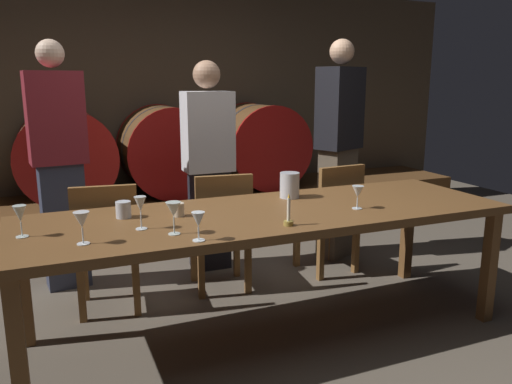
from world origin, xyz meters
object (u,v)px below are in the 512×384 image
(guest_center, at_px, (208,165))
(pitcher, at_px, (290,185))
(wine_glass_far_left, at_px, (20,215))
(wine_glass_center_left, at_px, (140,205))
(chair_left, at_px, (107,242))
(wine_glass_far_right, at_px, (358,192))
(wine_glass_right, at_px, (198,221))
(dining_table, at_px, (268,221))
(guest_right, at_px, (339,148))
(chair_right, at_px, (332,213))
(wine_glass_center_right, at_px, (173,210))
(wine_barrel_center, at_px, (166,150))
(wine_glass_left, at_px, (82,221))
(wine_barrel_right, at_px, (259,145))
(cup_right, at_px, (179,210))
(chair_center, at_px, (221,226))
(candle_center, at_px, (289,217))
(cup_left, at_px, (123,210))
(wine_barrel_left, at_px, (65,156))
(guest_left, at_px, (59,165))

(guest_center, bearing_deg, pitcher, 105.60)
(wine_glass_far_left, bearing_deg, wine_glass_center_left, -9.07)
(chair_left, height_order, wine_glass_far_right, wine_glass_far_right)
(wine_glass_center_left, xyz_separation_m, wine_glass_right, (0.22, -0.30, -0.03))
(wine_glass_right, bearing_deg, wine_glass_far_left, 153.48)
(dining_table, xyz_separation_m, guest_right, (1.12, 1.05, 0.24))
(wine_glass_far_left, bearing_deg, pitcher, 9.30)
(chair_right, xyz_separation_m, wine_glass_center_right, (-1.48, -0.94, 0.40))
(wine_barrel_center, distance_m, pitcher, 2.08)
(guest_right, xyz_separation_m, wine_glass_far_right, (-0.61, -1.20, -0.08))
(dining_table, relative_size, pitcher, 17.43)
(chair_left, relative_size, wine_glass_left, 5.68)
(dining_table, bearing_deg, wine_glass_far_right, -17.05)
(wine_glass_center_left, relative_size, wine_glass_center_right, 1.05)
(wine_barrel_right, xyz_separation_m, dining_table, (-0.93, -2.31, -0.13))
(guest_right, relative_size, cup_right, 24.19)
(chair_center, height_order, pitcher, pitcher)
(guest_right, relative_size, pitcher, 11.20)
(chair_left, xyz_separation_m, wine_glass_far_left, (-0.45, -0.64, 0.39))
(candle_center, bearing_deg, wine_glass_center_left, 162.30)
(guest_right, height_order, candle_center, guest_right)
(wine_barrel_right, distance_m, cup_left, 2.75)
(pitcher, distance_m, wine_glass_center_right, 1.01)
(cup_right, bearing_deg, chair_center, 53.29)
(chair_left, distance_m, chair_right, 1.73)
(candle_center, bearing_deg, wine_barrel_right, 70.07)
(candle_center, distance_m, wine_glass_center_right, 0.60)
(wine_glass_center_right, bearing_deg, cup_right, 72.19)
(wine_glass_far_right, xyz_separation_m, cup_left, (-1.31, 0.33, -0.05))
(chair_right, relative_size, wine_glass_far_right, 6.35)
(dining_table, relative_size, wine_glass_left, 18.50)
(wine_barrel_center, height_order, pitcher, wine_barrel_center)
(chair_right, height_order, wine_glass_center_left, wine_glass_center_left)
(dining_table, height_order, wine_glass_far_left, wine_glass_far_left)
(cup_left, bearing_deg, wine_barrel_center, 71.26)
(wine_glass_center_left, relative_size, cup_right, 2.25)
(guest_right, distance_m, wine_glass_center_right, 2.16)
(wine_barrel_left, bearing_deg, wine_barrel_center, 0.00)
(guest_center, bearing_deg, wine_glass_center_left, 59.61)
(pitcher, height_order, wine_glass_center_right, same)
(wine_glass_center_left, bearing_deg, guest_left, 104.35)
(wine_glass_far_left, relative_size, wine_glass_center_left, 0.92)
(guest_right, distance_m, wine_glass_far_left, 2.64)
(guest_center, xyz_separation_m, wine_glass_left, (-1.05, -1.42, 0.03))
(guest_left, height_order, wine_glass_far_right, guest_left)
(wine_glass_center_left, bearing_deg, wine_glass_far_left, 170.93)
(chair_right, relative_size, wine_glass_center_right, 5.39)
(wine_glass_center_left, relative_size, wine_glass_far_right, 1.24)
(wine_glass_left, relative_size, wine_glass_far_right, 1.12)
(chair_right, distance_m, wine_glass_far_left, 2.32)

